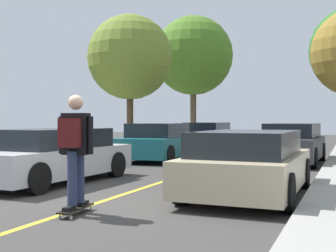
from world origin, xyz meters
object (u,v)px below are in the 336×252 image
at_px(parked_car_right_nearest, 249,163).
at_px(skateboard, 76,209).
at_px(parked_car_left_near, 159,142).
at_px(parked_car_left_far, 207,136).
at_px(skateboarder, 75,144).
at_px(street_tree_left_near, 193,56).
at_px(parked_car_right_near, 293,143).
at_px(street_tree_left_nearest, 130,58).
at_px(parked_car_left_nearest, 53,156).

bearing_deg(parked_car_right_nearest, skateboard, -128.49).
height_order(parked_car_left_near, skateboard, parked_car_left_near).
xyz_separation_m(parked_car_left_far, skateboarder, (2.50, -14.57, 0.42)).
xyz_separation_m(parked_car_left_far, street_tree_left_near, (-1.94, 3.54, 4.46)).
distance_m(parked_car_right_nearest, street_tree_left_near, 17.34).
xyz_separation_m(parked_car_right_nearest, parked_car_right_near, (0.00, 6.88, 0.05)).
bearing_deg(parked_car_left_far, parked_car_right_nearest, -68.79).
bearing_deg(street_tree_left_near, parked_car_right_near, -52.51).
height_order(parked_car_right_nearest, street_tree_left_nearest, street_tree_left_nearest).
xyz_separation_m(street_tree_left_near, skateboard, (4.43, -18.08, -5.04)).
bearing_deg(parked_car_right_near, parked_car_left_nearest, -124.01).
distance_m(skateboard, skateboarder, 1.00).
distance_m(parked_car_left_near, skateboard, 9.18).
bearing_deg(parked_car_right_near, parked_car_right_nearest, -90.00).
distance_m(parked_car_right_nearest, skateboarder, 3.45).
relative_size(parked_car_right_nearest, street_tree_left_nearest, 0.74).
relative_size(parked_car_left_nearest, parked_car_right_near, 1.02).
xyz_separation_m(parked_car_left_nearest, skateboarder, (2.50, -2.75, 0.46)).
distance_m(street_tree_left_nearest, skateboard, 11.87).
height_order(parked_car_left_nearest, parked_car_left_near, parked_car_left_near).
height_order(parked_car_left_nearest, parked_car_left_far, parked_car_left_far).
xyz_separation_m(parked_car_right_near, street_tree_left_near, (-6.55, 8.53, 4.45)).
relative_size(parked_car_left_nearest, parked_car_right_nearest, 1.06).
xyz_separation_m(street_tree_left_nearest, skateboard, (4.43, -10.28, -3.92)).
height_order(parked_car_right_nearest, skateboard, parked_car_right_nearest).
height_order(parked_car_left_far, parked_car_right_near, parked_car_right_near).
bearing_deg(parked_car_left_nearest, street_tree_left_nearest, 104.36).
bearing_deg(skateboarder, parked_car_right_near, 77.56).
xyz_separation_m(parked_car_right_near, skateboard, (-2.12, -9.54, -0.59)).
bearing_deg(parked_car_left_near, street_tree_left_near, 101.83).
bearing_deg(parked_car_left_near, parked_car_right_near, 8.91).
bearing_deg(parked_car_right_near, street_tree_left_near, 127.49).
height_order(parked_car_left_near, street_tree_left_near, street_tree_left_near).
distance_m(parked_car_right_near, street_tree_left_near, 11.64).
bearing_deg(parked_car_right_nearest, parked_car_left_near, 126.80).
bearing_deg(parked_car_left_far, skateboarder, -80.27).
relative_size(parked_car_left_near, skateboarder, 2.36).
distance_m(street_tree_left_near, skateboard, 19.28).
relative_size(parked_car_left_near, street_tree_left_nearest, 0.73).
xyz_separation_m(parked_car_left_near, parked_car_right_nearest, (4.61, -6.16, -0.02)).
xyz_separation_m(skateboard, skateboarder, (0.00, -0.03, 1.00)).
xyz_separation_m(parked_car_left_nearest, street_tree_left_nearest, (-1.94, 7.57, 3.38)).
relative_size(parked_car_left_nearest, parked_car_left_far, 0.96).
height_order(parked_car_right_nearest, street_tree_left_near, street_tree_left_near).
distance_m(parked_car_left_near, parked_car_left_far, 5.72).
relative_size(parked_car_right_near, skateboard, 4.99).
bearing_deg(street_tree_left_nearest, street_tree_left_near, 90.00).
distance_m(street_tree_left_nearest, skateboarder, 11.60).
distance_m(parked_car_left_near, street_tree_left_near, 10.46).
bearing_deg(parked_car_right_near, parked_car_left_near, -171.09).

